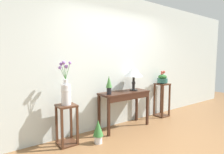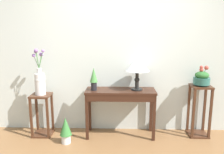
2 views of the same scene
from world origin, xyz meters
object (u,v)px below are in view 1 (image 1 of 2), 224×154
(table_lamp, at_px, (134,72))
(potted_plant_floor, at_px, (98,130))
(flower_vase_tall_left, at_px, (66,91))
(potted_plant_on_console, at_px, (109,84))
(pedestal_stand_left, at_px, (67,125))
(pedestal_stand_right, at_px, (162,100))
(planter_bowl_wide_right, at_px, (162,79))
(console_table, at_px, (125,98))

(table_lamp, relative_size, potted_plant_floor, 1.26)
(table_lamp, relative_size, flower_vase_tall_left, 0.71)
(potted_plant_on_console, height_order, potted_plant_floor, potted_plant_on_console)
(table_lamp, distance_m, pedestal_stand_left, 1.73)
(table_lamp, height_order, pedestal_stand_left, table_lamp)
(flower_vase_tall_left, bearing_deg, pedestal_stand_right, 1.35)
(potted_plant_on_console, height_order, planter_bowl_wide_right, planter_bowl_wide_right)
(table_lamp, relative_size, planter_bowl_wide_right, 1.65)
(flower_vase_tall_left, relative_size, potted_plant_floor, 1.77)
(potted_plant_on_console, height_order, pedestal_stand_left, potted_plant_on_console)
(table_lamp, bearing_deg, potted_plant_floor, -164.56)
(console_table, distance_m, potted_plant_floor, 0.96)
(potted_plant_on_console, relative_size, pedestal_stand_left, 0.52)
(potted_plant_on_console, relative_size, planter_bowl_wide_right, 1.13)
(potted_plant_on_console, distance_m, planter_bowl_wide_right, 1.68)
(console_table, xyz_separation_m, potted_plant_floor, (-0.82, -0.27, -0.42))
(console_table, height_order, potted_plant_floor, console_table)
(pedestal_stand_right, relative_size, potted_plant_floor, 2.04)
(pedestal_stand_left, bearing_deg, planter_bowl_wide_right, 1.40)
(potted_plant_on_console, xyz_separation_m, pedestal_stand_right, (1.68, 0.08, -0.55))
(flower_vase_tall_left, height_order, pedestal_stand_right, flower_vase_tall_left)
(potted_plant_on_console, relative_size, potted_plant_floor, 0.87)
(pedestal_stand_right, height_order, potted_plant_floor, pedestal_stand_right)
(pedestal_stand_left, relative_size, pedestal_stand_right, 0.82)
(potted_plant_on_console, xyz_separation_m, potted_plant_floor, (-0.41, -0.26, -0.74))
(table_lamp, height_order, flower_vase_tall_left, flower_vase_tall_left)
(pedestal_stand_left, height_order, flower_vase_tall_left, flower_vase_tall_left)
(potted_plant_on_console, bearing_deg, pedestal_stand_left, 178.50)
(potted_plant_on_console, distance_m, pedestal_stand_right, 1.77)
(pedestal_stand_left, relative_size, planter_bowl_wide_right, 2.18)
(console_table, xyz_separation_m, planter_bowl_wide_right, (1.27, 0.07, 0.31))
(flower_vase_tall_left, relative_size, pedestal_stand_right, 0.87)
(console_table, height_order, pedestal_stand_left, console_table)
(console_table, xyz_separation_m, pedestal_stand_left, (-1.27, 0.01, -0.31))
(potted_plant_on_console, xyz_separation_m, pedestal_stand_left, (-0.85, 0.02, -0.62))
(planter_bowl_wide_right, distance_m, potted_plant_floor, 2.24)
(table_lamp, height_order, potted_plant_on_console, table_lamp)
(console_table, distance_m, flower_vase_tall_left, 1.29)
(pedestal_stand_left, distance_m, flower_vase_tall_left, 0.57)
(table_lamp, relative_size, pedestal_stand_right, 0.62)
(table_lamp, bearing_deg, console_table, -174.87)
(flower_vase_tall_left, bearing_deg, potted_plant_on_console, -1.60)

